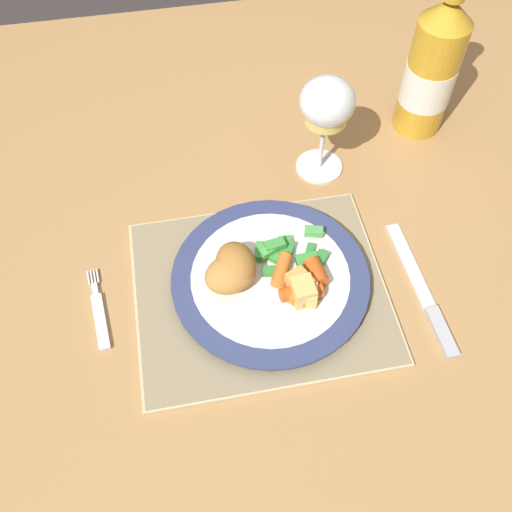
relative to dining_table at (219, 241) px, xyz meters
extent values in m
plane|color=#383333|center=(0.00, 0.00, -0.67)|extent=(6.00, 6.00, 0.00)
cube|color=#AD7F4C|center=(0.00, 0.00, 0.05)|extent=(1.58, 1.05, 0.04)
cube|color=#AD7F4C|center=(0.74, 0.47, -0.32)|extent=(0.06, 0.06, 0.70)
cube|color=#CCB789|center=(0.04, -0.14, 0.07)|extent=(0.32, 0.27, 0.01)
cube|color=gray|center=(0.04, -0.14, 0.08)|extent=(0.32, 0.27, 0.00)
cylinder|color=white|center=(0.05, -0.14, 0.08)|extent=(0.21, 0.21, 0.01)
cylinder|color=navy|center=(0.05, -0.14, 0.09)|extent=(0.25, 0.25, 0.01)
cylinder|color=white|center=(0.05, -0.14, 0.10)|extent=(0.20, 0.20, 0.00)
ellipsoid|color=#A87033|center=(0.01, -0.13, 0.12)|extent=(0.06, 0.07, 0.05)
ellipsoid|color=#B77F3D|center=(0.00, -0.14, 0.12)|extent=(0.08, 0.07, 0.04)
cube|color=green|center=(0.07, -0.11, 0.10)|extent=(0.03, 0.03, 0.01)
cube|color=green|center=(0.10, -0.13, 0.11)|extent=(0.03, 0.02, 0.01)
cube|color=green|center=(0.11, -0.15, 0.10)|extent=(0.01, 0.02, 0.01)
cube|color=green|center=(0.06, -0.10, 0.11)|extent=(0.03, 0.02, 0.01)
cube|color=#338438|center=(0.11, -0.11, 0.10)|extent=(0.02, 0.02, 0.01)
cube|color=#4CA84C|center=(0.12, -0.08, 0.10)|extent=(0.03, 0.02, 0.01)
cube|color=#338438|center=(0.12, -0.13, 0.10)|extent=(0.03, 0.03, 0.01)
cube|color=green|center=(0.04, -0.10, 0.11)|extent=(0.02, 0.03, 0.01)
cube|color=#338438|center=(0.05, -0.13, 0.10)|extent=(0.02, 0.02, 0.01)
cube|color=green|center=(0.08, -0.10, 0.10)|extent=(0.02, 0.03, 0.01)
cube|color=#338438|center=(0.08, -0.11, 0.11)|extent=(0.02, 0.03, 0.01)
cube|color=#4CA84C|center=(0.05, -0.11, 0.11)|extent=(0.02, 0.02, 0.01)
cylinder|color=orange|center=(0.09, -0.17, 0.11)|extent=(0.04, 0.05, 0.02)
cylinder|color=#CC5119|center=(0.11, -0.15, 0.11)|extent=(0.03, 0.04, 0.02)
cylinder|color=#CC5119|center=(0.08, -0.17, 0.11)|extent=(0.05, 0.02, 0.02)
cylinder|color=#CC5119|center=(0.09, -0.18, 0.11)|extent=(0.03, 0.02, 0.02)
cylinder|color=orange|center=(0.08, -0.17, 0.11)|extent=(0.04, 0.04, 0.02)
cylinder|color=orange|center=(0.06, -0.14, 0.11)|extent=(0.04, 0.05, 0.02)
cube|color=silver|center=(-0.17, -0.15, 0.07)|extent=(0.02, 0.08, 0.01)
cube|color=silver|center=(-0.17, -0.10, 0.07)|extent=(0.01, 0.02, 0.01)
cube|color=silver|center=(-0.17, -0.08, 0.07)|extent=(0.00, 0.02, 0.00)
cube|color=silver|center=(-0.17, -0.08, 0.07)|extent=(0.00, 0.02, 0.00)
cube|color=silver|center=(-0.18, -0.08, 0.07)|extent=(0.00, 0.02, 0.00)
cube|color=silver|center=(-0.18, -0.08, 0.07)|extent=(0.00, 0.02, 0.00)
cube|color=silver|center=(0.24, -0.14, 0.07)|extent=(0.02, 0.14, 0.00)
cube|color=#B2B2B7|center=(0.25, -0.24, 0.08)|extent=(0.02, 0.07, 0.01)
cylinder|color=silver|center=(0.17, 0.06, 0.07)|extent=(0.07, 0.07, 0.00)
cylinder|color=silver|center=(0.17, 0.06, 0.12)|extent=(0.01, 0.01, 0.09)
ellipsoid|color=silver|center=(0.17, 0.06, 0.20)|extent=(0.08, 0.08, 0.07)
cylinder|color=#EACC66|center=(0.17, 0.06, 0.18)|extent=(0.06, 0.06, 0.03)
cylinder|color=gold|center=(0.34, 0.12, 0.16)|extent=(0.08, 0.08, 0.18)
cone|color=gold|center=(0.34, 0.12, 0.27)|extent=(0.08, 0.08, 0.03)
cylinder|color=white|center=(0.34, 0.12, 0.15)|extent=(0.08, 0.08, 0.06)
cube|color=#E5BC66|center=(0.08, -0.18, 0.11)|extent=(0.03, 0.03, 0.03)
cube|color=#E5BC66|center=(0.09, -0.18, 0.11)|extent=(0.03, 0.03, 0.02)
cube|color=gold|center=(0.08, -0.16, 0.11)|extent=(0.04, 0.04, 0.03)
camera|label=1|loc=(-0.04, -0.52, 0.71)|focal=40.00mm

